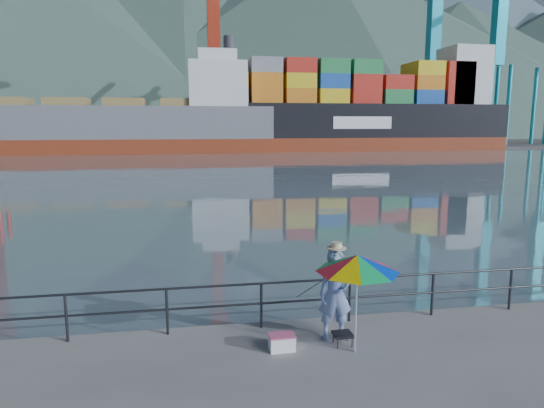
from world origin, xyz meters
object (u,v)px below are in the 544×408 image
(cooler_bag, at_px, (282,343))
(container_ship, at_px, (363,115))
(beach_umbrella, at_px, (357,263))
(bulk_carrier, at_px, (135,125))
(fisherman, at_px, (335,294))

(cooler_bag, xyz_separation_m, container_ship, (28.58, 72.55, 5.75))
(beach_umbrella, height_order, bulk_carrier, bulk_carrier)
(fisherman, xyz_separation_m, bulk_carrier, (-10.78, 70.51, 3.25))
(bulk_carrier, bearing_deg, beach_umbrella, -81.23)
(fisherman, bearing_deg, bulk_carrier, 105.31)
(beach_umbrella, bearing_deg, cooler_bag, 166.39)
(beach_umbrella, height_order, cooler_bag, beach_umbrella)
(container_ship, bearing_deg, bulk_carrier, -177.44)
(fisherman, height_order, beach_umbrella, beach_umbrella)
(cooler_bag, relative_size, bulk_carrier, 0.01)
(beach_umbrella, xyz_separation_m, container_ship, (27.20, 72.88, 4.11))
(fisherman, distance_m, cooler_bag, 1.47)
(fisherman, bearing_deg, beach_umbrella, -66.15)
(beach_umbrella, distance_m, container_ship, 77.90)
(fisherman, height_order, container_ship, container_ship)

